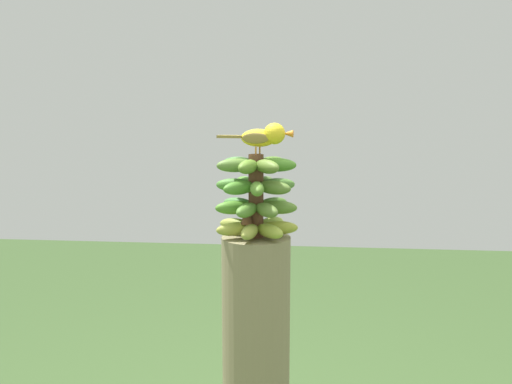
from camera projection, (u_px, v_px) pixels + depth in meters
banana_bunch at (256, 196)px, 1.68m from camera, size 0.25×0.25×0.25m
perched_bird at (265, 136)px, 1.65m from camera, size 0.07×0.23×0.09m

